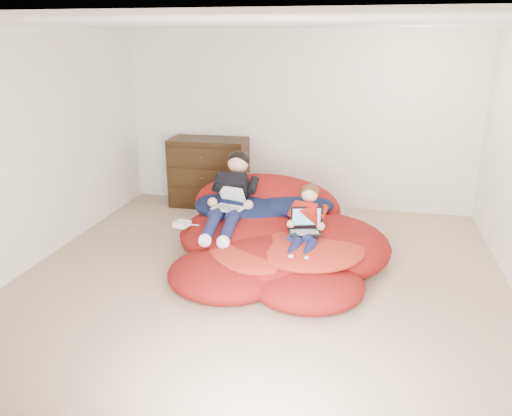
{
  "coord_description": "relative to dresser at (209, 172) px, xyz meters",
  "views": [
    {
      "loc": [
        0.98,
        -4.58,
        2.39
      ],
      "look_at": [
        -0.09,
        0.21,
        0.7
      ],
      "focal_mm": 35.0,
      "sensor_mm": 36.0,
      "label": 1
    }
  ],
  "objects": [
    {
      "name": "older_boy",
      "position": [
        0.78,
        -1.58,
        0.21
      ],
      "size": [
        0.36,
        1.23,
        0.79
      ],
      "color": "black",
      "rests_on": "beanbag_pile"
    },
    {
      "name": "dresser",
      "position": [
        0.0,
        0.0,
        0.0
      ],
      "size": [
        1.12,
        0.63,
        1.0
      ],
      "color": "black",
      "rests_on": "ground"
    },
    {
      "name": "laptop_white",
      "position": [
        0.78,
        -1.67,
        0.14
      ],
      "size": [
        0.38,
        0.42,
        0.22
      ],
      "color": "white",
      "rests_on": "older_boy"
    },
    {
      "name": "room_shell",
      "position": [
        1.25,
        -2.21,
        -0.28
      ],
      "size": [
        5.1,
        5.1,
        2.77
      ],
      "color": "tan",
      "rests_on": "ground"
    },
    {
      "name": "beanbag_pile",
      "position": [
        1.31,
        -1.72,
        -0.24
      ],
      "size": [
        2.43,
        2.35,
        0.89
      ],
      "color": "maroon",
      "rests_on": "ground"
    },
    {
      "name": "laptop_black",
      "position": [
        1.68,
        -2.0,
        0.05
      ],
      "size": [
        0.38,
        0.35,
        0.24
      ],
      "color": "black",
      "rests_on": "younger_boy"
    },
    {
      "name": "younger_boy",
      "position": [
        1.68,
        -1.94,
        0.09
      ],
      "size": [
        0.33,
        0.92,
        0.59
      ],
      "color": "red",
      "rests_on": "beanbag_pile"
    },
    {
      "name": "cream_pillow",
      "position": [
        0.75,
        -0.86,
        0.12
      ],
      "size": [
        0.41,
        0.26,
        0.26
      ],
      "primitive_type": "ellipsoid",
      "color": "#ECE8CD",
      "rests_on": "beanbag_pile"
    },
    {
      "name": "power_adapter",
      "position": [
        0.29,
        -1.91,
        -0.08
      ],
      "size": [
        0.18,
        0.18,
        0.06
      ],
      "primitive_type": "cube",
      "rotation": [
        0.0,
        0.0,
        -0.24
      ],
      "color": "white",
      "rests_on": "beanbag_pile"
    }
  ]
}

